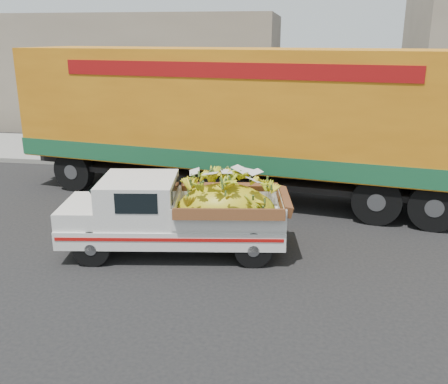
# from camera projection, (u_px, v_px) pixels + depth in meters

# --- Properties ---
(ground) EXTENTS (100.00, 100.00, 0.00)m
(ground) POSITION_uv_depth(u_px,v_px,m) (180.00, 241.00, 10.42)
(ground) COLOR black
(ground) RESTS_ON ground
(curb) EXTENTS (60.00, 0.25, 0.15)m
(curb) POSITION_uv_depth(u_px,v_px,m) (225.00, 169.00, 15.79)
(curb) COLOR gray
(curb) RESTS_ON ground
(sidewalk) EXTENTS (60.00, 4.00, 0.14)m
(sidewalk) POSITION_uv_depth(u_px,v_px,m) (234.00, 154.00, 17.77)
(sidewalk) COLOR gray
(sidewalk) RESTS_ON ground
(building_left) EXTENTS (18.00, 6.00, 5.00)m
(building_left) POSITION_uv_depth(u_px,v_px,m) (87.00, 71.00, 23.85)
(building_left) COLOR gray
(building_left) RESTS_ON ground
(pickup_truck) EXTENTS (4.44, 2.16, 1.49)m
(pickup_truck) POSITION_uv_depth(u_px,v_px,m) (191.00, 213.00, 9.68)
(pickup_truck) COLOR black
(pickup_truck) RESTS_ON ground
(semi_trailer) EXTENTS (12.07, 4.44, 3.80)m
(semi_trailer) POSITION_uv_depth(u_px,v_px,m) (243.00, 117.00, 12.73)
(semi_trailer) COLOR black
(semi_trailer) RESTS_ON ground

